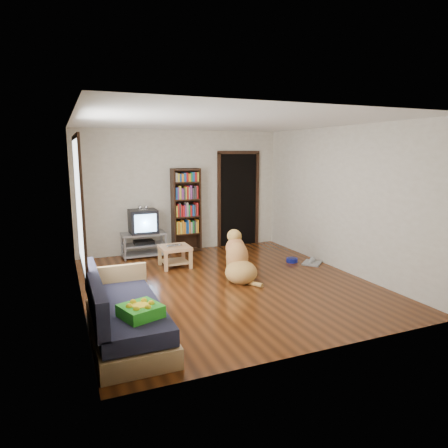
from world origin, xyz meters
name	(u,v)px	position (x,y,z in m)	size (l,w,h in m)	color
ground	(226,283)	(0.00, 0.00, 0.00)	(5.00, 5.00, 0.00)	#57280F
ceiling	(226,122)	(0.00, 0.00, 2.60)	(5.00, 5.00, 0.00)	white
wall_back	(181,191)	(0.00, 2.50, 1.30)	(4.50, 4.50, 0.00)	beige
wall_front	(321,235)	(0.00, -2.50, 1.30)	(4.50, 4.50, 0.00)	beige
wall_left	(77,214)	(-2.25, 0.00, 1.30)	(5.00, 5.00, 0.00)	beige
wall_right	(340,199)	(2.25, 0.00, 1.30)	(5.00, 5.00, 0.00)	beige
green_cushion	(141,311)	(-1.75, -1.81, 0.48)	(0.39, 0.39, 0.13)	green
laptop	(175,246)	(-0.52, 1.23, 0.41)	(0.29, 0.19, 0.02)	#B6B7BB
dog_bowl	(292,260)	(1.70, 0.68, 0.04)	(0.22, 0.22, 0.08)	#16209A
grey_rag	(312,263)	(2.00, 0.43, 0.01)	(0.40, 0.32, 0.03)	#A5A5A5
window	(79,203)	(-2.23, -0.50, 1.50)	(0.03, 1.46, 1.70)	white
doorway	(238,197)	(1.35, 2.48, 1.12)	(1.03, 0.05, 2.19)	black
tv_stand	(144,244)	(-0.90, 2.25, 0.27)	(0.90, 0.45, 0.50)	#99999E
crt_tv	(143,221)	(-0.90, 2.27, 0.74)	(0.55, 0.52, 0.58)	black
bookshelf	(186,206)	(0.05, 2.34, 1.00)	(0.60, 0.30, 1.80)	black
sofa	(123,317)	(-1.87, -1.38, 0.26)	(0.80, 1.80, 0.80)	tan
coffee_table	(175,252)	(-0.52, 1.26, 0.28)	(0.55, 0.55, 0.40)	tan
dog	(238,261)	(0.27, 0.12, 0.31)	(0.59, 1.05, 0.86)	#C07E49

